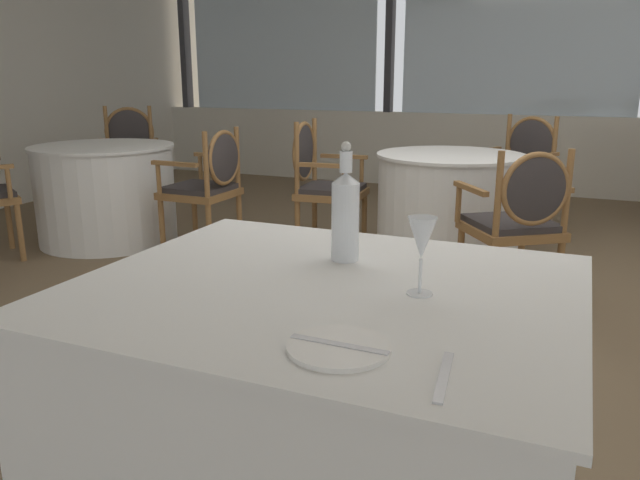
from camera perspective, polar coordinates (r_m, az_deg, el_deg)
ground_plane at (r=3.51m, az=9.11°, el=-6.38°), size 13.67×13.67×0.00m
window_wall_far at (r=7.17m, az=17.52°, el=13.68°), size 9.03×0.14×2.97m
foreground_table at (r=1.75m, az=0.50°, el=-15.80°), size 1.26×1.07×0.75m
side_plate at (r=1.22m, az=1.75°, el=-9.88°), size 0.21×0.21×0.01m
butter_knife at (r=1.22m, az=1.75°, el=-9.66°), size 0.20×0.02×0.00m
dinner_fork at (r=1.14m, az=11.39°, el=-12.27°), size 0.04×0.20×0.00m
water_bottle at (r=1.76m, az=2.37°, el=2.46°), size 0.08×0.08×0.34m
wine_glass at (r=1.49m, az=9.41°, el=-0.03°), size 0.07×0.07×0.19m
background_table_1 at (r=5.09m, az=-19.17°, el=4.08°), size 1.08×1.08×0.75m
dining_chair_1_0 at (r=6.00m, az=-17.33°, el=7.75°), size 0.65×0.63×1.00m
dining_chair_1_2 at (r=4.47m, az=-10.27°, el=5.44°), size 0.48×0.54×0.91m
background_table_3 at (r=4.38m, az=11.79°, el=2.94°), size 1.01×1.01×0.75m
dining_chair_3_0 at (r=4.54m, az=0.03°, el=5.94°), size 0.51×0.57×0.96m
dining_chair_3_1 at (r=3.55m, az=17.98°, el=2.21°), size 0.66×0.64×0.90m
dining_chair_3_2 at (r=5.13m, az=18.13°, el=6.42°), size 0.64×0.61×0.97m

